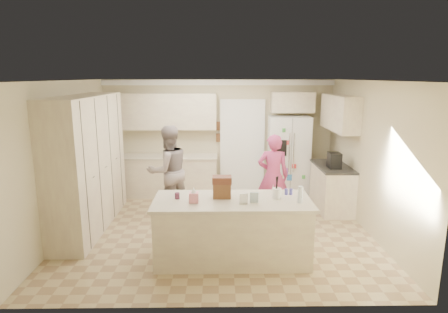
{
  "coord_description": "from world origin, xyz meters",
  "views": [
    {
      "loc": [
        0.01,
        -6.24,
        2.67
      ],
      "look_at": [
        0.1,
        0.35,
        1.25
      ],
      "focal_mm": 30.0,
      "sensor_mm": 36.0,
      "label": 1
    }
  ],
  "objects_px": {
    "island_base": "(232,231)",
    "dollhouse_body": "(222,190)",
    "refrigerator": "(288,156)",
    "tissue_box": "(194,197)",
    "utensil_crock": "(277,193)",
    "teen_boy": "(169,171)",
    "coffee_maker": "(334,160)",
    "teen_girl": "(273,176)"
  },
  "relations": [
    {
      "from": "utensil_crock",
      "to": "teen_girl",
      "type": "bearing_deg",
      "value": 83.59
    },
    {
      "from": "tissue_box",
      "to": "teen_boy",
      "type": "height_order",
      "value": "teen_boy"
    },
    {
      "from": "utensil_crock",
      "to": "teen_girl",
      "type": "height_order",
      "value": "teen_girl"
    },
    {
      "from": "coffee_maker",
      "to": "utensil_crock",
      "type": "relative_size",
      "value": 2.0
    },
    {
      "from": "dollhouse_body",
      "to": "teen_girl",
      "type": "bearing_deg",
      "value": 59.08
    },
    {
      "from": "island_base",
      "to": "tissue_box",
      "type": "height_order",
      "value": "tissue_box"
    },
    {
      "from": "island_base",
      "to": "teen_boy",
      "type": "bearing_deg",
      "value": 121.96
    },
    {
      "from": "coffee_maker",
      "to": "teen_girl",
      "type": "distance_m",
      "value": 1.25
    },
    {
      "from": "refrigerator",
      "to": "teen_boy",
      "type": "bearing_deg",
      "value": -151.57
    },
    {
      "from": "coffee_maker",
      "to": "teen_girl",
      "type": "xyz_separation_m",
      "value": [
        -1.21,
        -0.14,
        -0.27
      ]
    },
    {
      "from": "refrigerator",
      "to": "teen_girl",
      "type": "height_order",
      "value": "refrigerator"
    },
    {
      "from": "tissue_box",
      "to": "dollhouse_body",
      "type": "xyz_separation_m",
      "value": [
        0.4,
        0.2,
        0.04
      ]
    },
    {
      "from": "refrigerator",
      "to": "island_base",
      "type": "xyz_separation_m",
      "value": [
        -1.38,
        -3.12,
        -0.46
      ]
    },
    {
      "from": "refrigerator",
      "to": "utensil_crock",
      "type": "distance_m",
      "value": 3.16
    },
    {
      "from": "island_base",
      "to": "utensil_crock",
      "type": "distance_m",
      "value": 0.86
    },
    {
      "from": "island_base",
      "to": "teen_boy",
      "type": "height_order",
      "value": "teen_boy"
    },
    {
      "from": "refrigerator",
      "to": "island_base",
      "type": "relative_size",
      "value": 0.82
    },
    {
      "from": "coffee_maker",
      "to": "dollhouse_body",
      "type": "xyz_separation_m",
      "value": [
        -2.2,
        -1.8,
        -0.03
      ]
    },
    {
      "from": "refrigerator",
      "to": "dollhouse_body",
      "type": "height_order",
      "value": "refrigerator"
    },
    {
      "from": "tissue_box",
      "to": "utensil_crock",
      "type": "bearing_deg",
      "value": 7.13
    },
    {
      "from": "island_base",
      "to": "tissue_box",
      "type": "distance_m",
      "value": 0.79
    },
    {
      "from": "island_base",
      "to": "dollhouse_body",
      "type": "height_order",
      "value": "dollhouse_body"
    },
    {
      "from": "refrigerator",
      "to": "island_base",
      "type": "height_order",
      "value": "refrigerator"
    },
    {
      "from": "refrigerator",
      "to": "utensil_crock",
      "type": "xyz_separation_m",
      "value": [
        -0.73,
        -3.07,
        0.1
      ]
    },
    {
      "from": "utensil_crock",
      "to": "tissue_box",
      "type": "xyz_separation_m",
      "value": [
        -1.2,
        -0.15,
        -0.0
      ]
    },
    {
      "from": "coffee_maker",
      "to": "dollhouse_body",
      "type": "relative_size",
      "value": 1.15
    },
    {
      "from": "refrigerator",
      "to": "teen_boy",
      "type": "xyz_separation_m",
      "value": [
        -2.55,
        -1.25,
        -0.02
      ]
    },
    {
      "from": "refrigerator",
      "to": "utensil_crock",
      "type": "relative_size",
      "value": 12.0
    },
    {
      "from": "utensil_crock",
      "to": "refrigerator",
      "type": "bearing_deg",
      "value": 76.64
    },
    {
      "from": "coffee_maker",
      "to": "teen_boy",
      "type": "xyz_separation_m",
      "value": [
        -3.22,
        -0.03,
        -0.19
      ]
    },
    {
      "from": "dollhouse_body",
      "to": "teen_boy",
      "type": "height_order",
      "value": "teen_boy"
    },
    {
      "from": "tissue_box",
      "to": "teen_boy",
      "type": "relative_size",
      "value": 0.08
    },
    {
      "from": "dollhouse_body",
      "to": "teen_girl",
      "type": "height_order",
      "value": "teen_girl"
    },
    {
      "from": "refrigerator",
      "to": "tissue_box",
      "type": "xyz_separation_m",
      "value": [
        -1.93,
        -3.22,
        0.1
      ]
    },
    {
      "from": "refrigerator",
      "to": "utensil_crock",
      "type": "height_order",
      "value": "refrigerator"
    },
    {
      "from": "coffee_maker",
      "to": "teen_boy",
      "type": "distance_m",
      "value": 3.22
    },
    {
      "from": "utensil_crock",
      "to": "dollhouse_body",
      "type": "bearing_deg",
      "value": 176.42
    },
    {
      "from": "refrigerator",
      "to": "coffee_maker",
      "type": "xyz_separation_m",
      "value": [
        0.67,
        -1.22,
        0.17
      ]
    },
    {
      "from": "refrigerator",
      "to": "dollhouse_body",
      "type": "distance_m",
      "value": 3.39
    },
    {
      "from": "utensil_crock",
      "to": "teen_girl",
      "type": "distance_m",
      "value": 1.73
    },
    {
      "from": "coffee_maker",
      "to": "teen_girl",
      "type": "bearing_deg",
      "value": -173.18
    },
    {
      "from": "island_base",
      "to": "dollhouse_body",
      "type": "distance_m",
      "value": 0.62
    }
  ]
}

